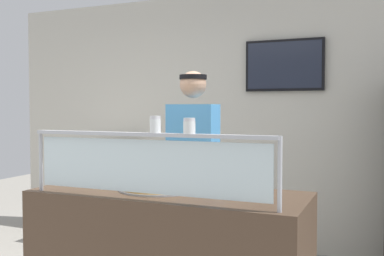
{
  "coord_description": "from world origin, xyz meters",
  "views": [
    {
      "loc": [
        2.09,
        -2.16,
        1.47
      ],
      "look_at": [
        1.0,
        0.38,
        1.35
      ],
      "focal_mm": 42.17,
      "sensor_mm": 36.0,
      "label": 1
    }
  ],
  "objects_px": {
    "pepper_flake_shaker": "(189,127)",
    "worker_figure": "(193,167)",
    "pizza_box_stack": "(104,148)",
    "pizza_server": "(158,184)",
    "pizza_tray": "(159,187)",
    "parmesan_shaker": "(155,125)"
  },
  "relations": [
    {
      "from": "worker_figure",
      "to": "pizza_server",
      "type": "bearing_deg",
      "value": -85.02
    },
    {
      "from": "worker_figure",
      "to": "pizza_box_stack",
      "type": "distance_m",
      "value": 1.7
    },
    {
      "from": "pepper_flake_shaker",
      "to": "worker_figure",
      "type": "bearing_deg",
      "value": 111.89
    },
    {
      "from": "pizza_server",
      "to": "parmesan_shaker",
      "type": "xyz_separation_m",
      "value": [
        0.14,
        -0.31,
        0.39
      ]
    },
    {
      "from": "parmesan_shaker",
      "to": "pizza_box_stack",
      "type": "height_order",
      "value": "parmesan_shaker"
    },
    {
      "from": "pizza_server",
      "to": "pizza_tray",
      "type": "bearing_deg",
      "value": 94.39
    },
    {
      "from": "pizza_tray",
      "to": "worker_figure",
      "type": "distance_m",
      "value": 0.7
    },
    {
      "from": "worker_figure",
      "to": "pepper_flake_shaker",
      "type": "bearing_deg",
      "value": -68.11
    },
    {
      "from": "pepper_flake_shaker",
      "to": "worker_figure",
      "type": "distance_m",
      "value": 1.16
    },
    {
      "from": "pizza_server",
      "to": "pizza_box_stack",
      "type": "bearing_deg",
      "value": 121.83
    },
    {
      "from": "pizza_tray",
      "to": "pepper_flake_shaker",
      "type": "distance_m",
      "value": 0.63
    },
    {
      "from": "parmesan_shaker",
      "to": "worker_figure",
      "type": "bearing_deg",
      "value": 101.31
    },
    {
      "from": "parmesan_shaker",
      "to": "pizza_server",
      "type": "bearing_deg",
      "value": 114.93
    },
    {
      "from": "pizza_server",
      "to": "worker_figure",
      "type": "bearing_deg",
      "value": 83.88
    },
    {
      "from": "pizza_tray",
      "to": "parmesan_shaker",
      "type": "height_order",
      "value": "parmesan_shaker"
    },
    {
      "from": "pizza_server",
      "to": "worker_figure",
      "type": "xyz_separation_m",
      "value": [
        -0.06,
        0.72,
        0.02
      ]
    },
    {
      "from": "pizza_tray",
      "to": "pizza_box_stack",
      "type": "distance_m",
      "value": 2.19
    },
    {
      "from": "worker_figure",
      "to": "parmesan_shaker",
      "type": "bearing_deg",
      "value": -78.69
    },
    {
      "from": "pizza_tray",
      "to": "pepper_flake_shaker",
      "type": "height_order",
      "value": "pepper_flake_shaker"
    },
    {
      "from": "pizza_box_stack",
      "to": "pizza_server",
      "type": "bearing_deg",
      "value": -47.07
    },
    {
      "from": "pizza_tray",
      "to": "worker_figure",
      "type": "bearing_deg",
      "value": 94.67
    },
    {
      "from": "pizza_tray",
      "to": "worker_figure",
      "type": "height_order",
      "value": "worker_figure"
    }
  ]
}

